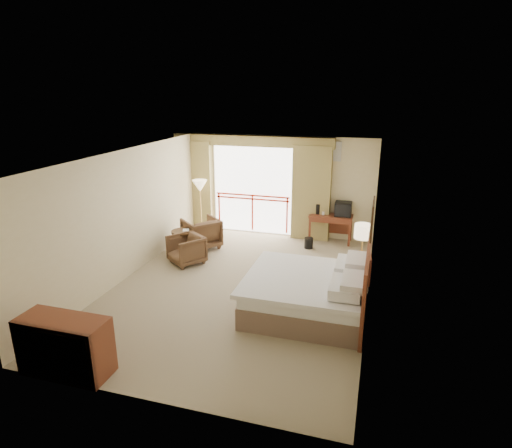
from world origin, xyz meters
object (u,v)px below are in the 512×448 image
(desk, at_px, (331,220))
(floor_lamp, at_px, (200,188))
(bed, at_px, (309,293))
(dresser, at_px, (65,346))
(wastebasket, at_px, (309,243))
(armchair_near, at_px, (187,263))
(side_table, at_px, (183,238))
(table_lamp, at_px, (363,232))
(armchair_far, at_px, (202,247))
(tv, at_px, (343,209))
(nightstand, at_px, (360,268))

(desk, distance_m, floor_lamp, 3.59)
(bed, xyz_separation_m, dresser, (-3.01, -2.70, 0.05))
(bed, bearing_deg, floor_lamp, 136.46)
(wastebasket, relative_size, armchair_near, 0.38)
(desk, bearing_deg, side_table, -147.46)
(dresser, bearing_deg, wastebasket, 68.13)
(table_lamp, height_order, armchair_near, table_lamp)
(desk, distance_m, armchair_far, 3.44)
(armchair_far, height_order, floor_lamp, floor_lamp)
(armchair_far, distance_m, dresser, 5.22)
(table_lamp, bearing_deg, tv, 104.99)
(armchair_near, bearing_deg, dresser, -52.10)
(bed, height_order, desk, bed)
(nightstand, distance_m, armchair_far, 4.10)
(bed, relative_size, armchair_near, 2.92)
(nightstand, bearing_deg, floor_lamp, 152.79)
(nightstand, bearing_deg, table_lamp, 85.33)
(dresser, bearing_deg, armchair_far, 92.61)
(bed, relative_size, table_lamp, 3.36)
(desk, xyz_separation_m, tv, (0.30, -0.05, 0.35))
(nightstand, height_order, wastebasket, nightstand)
(side_table, xyz_separation_m, dresser, (0.39, -4.61, 0.01))
(bed, height_order, nightstand, bed)
(wastebasket, relative_size, floor_lamp, 0.18)
(nightstand, bearing_deg, tv, 100.00)
(table_lamp, distance_m, armchair_near, 4.06)
(side_table, height_order, floor_lamp, floor_lamp)
(side_table, bearing_deg, armchair_near, -57.49)
(table_lamp, bearing_deg, armchair_far, 167.46)
(tv, height_order, armchair_far, tv)
(table_lamp, bearing_deg, armchair_near, -177.52)
(bed, distance_m, armchair_far, 4.06)
(nightstand, xyz_separation_m, dresser, (-3.82, -4.27, 0.13))
(wastebasket, bearing_deg, tv, 40.94)
(bed, distance_m, desk, 3.91)
(table_lamp, bearing_deg, wastebasket, 130.62)
(tv, distance_m, floor_lamp, 3.82)
(nightstand, relative_size, desk, 0.53)
(tv, height_order, wastebasket, tv)
(desk, distance_m, tv, 0.46)
(desk, distance_m, dresser, 7.23)
(bed, relative_size, floor_lamp, 1.38)
(tv, distance_m, wastebasket, 1.27)
(table_lamp, bearing_deg, side_table, 175.97)
(table_lamp, relative_size, wastebasket, 2.31)
(tv, bearing_deg, armchair_near, -157.37)
(desk, bearing_deg, armchair_far, -154.06)
(armchair_near, bearing_deg, floor_lamp, 139.94)
(table_lamp, distance_m, desk, 2.51)
(armchair_near, relative_size, dresser, 0.57)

